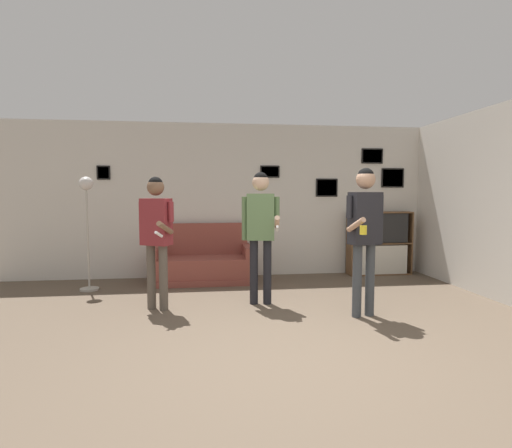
% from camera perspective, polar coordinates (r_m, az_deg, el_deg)
% --- Properties ---
extents(ground_plane, '(20.00, 20.00, 0.00)m').
position_cam_1_polar(ground_plane, '(3.74, 5.96, -18.94)').
color(ground_plane, brown).
extents(wall_back, '(8.72, 0.08, 2.70)m').
position_cam_1_polar(wall_back, '(7.16, -0.71, 3.40)').
color(wall_back, beige).
rests_on(wall_back, ground_plane).
extents(wall_right, '(0.06, 6.14, 2.70)m').
position_cam_1_polar(wall_right, '(6.56, 30.24, 2.67)').
color(wall_right, beige).
rests_on(wall_right, ground_plane).
extents(couch, '(1.64, 0.80, 0.96)m').
position_cam_1_polar(couch, '(6.80, -7.72, -5.55)').
color(couch, brown).
rests_on(couch, ground_plane).
extents(bookshelf, '(1.16, 0.30, 1.15)m').
position_cam_1_polar(bookshelf, '(7.63, 17.19, -2.64)').
color(bookshelf, brown).
rests_on(bookshelf, ground_plane).
extents(floor_lamp, '(0.28, 0.28, 1.73)m').
position_cam_1_polar(floor_lamp, '(6.54, -23.01, 1.83)').
color(floor_lamp, '#ADA89E').
rests_on(floor_lamp, ground_plane).
extents(person_player_foreground_left, '(0.45, 0.58, 1.69)m').
position_cam_1_polar(person_player_foreground_left, '(5.18, -14.06, -0.62)').
color(person_player_foreground_left, brown).
rests_on(person_player_foreground_left, ground_plane).
extents(person_player_foreground_center, '(0.49, 0.52, 1.76)m').
position_cam_1_polar(person_player_foreground_center, '(5.27, 0.66, 0.17)').
color(person_player_foreground_center, black).
rests_on(person_player_foreground_center, ground_plane).
extents(person_watcher_holding_cup, '(0.49, 0.50, 1.78)m').
position_cam_1_polar(person_watcher_holding_cup, '(4.91, 15.29, -0.11)').
color(person_watcher_holding_cup, '#3D4247').
rests_on(person_watcher_holding_cup, ground_plane).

